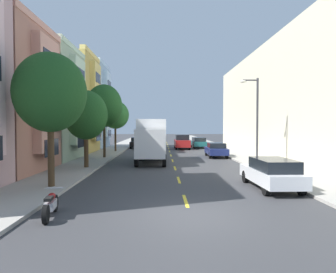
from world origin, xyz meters
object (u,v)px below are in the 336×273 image
(street_tree_second, at_px, (86,115))
(parked_wagon_teal, at_px, (199,142))
(parked_wagon_white, at_px, (272,173))
(parked_motorcycle, at_px, (51,205))
(parked_pickup_sky, at_px, (144,138))
(parked_sedan_navy, at_px, (216,150))
(parked_wagon_black, at_px, (137,142))
(delivery_box_truck, at_px, (152,139))
(street_tree_third, at_px, (104,106))
(moving_red_sedan, at_px, (182,142))
(street_tree_nearest, at_px, (50,93))
(street_lamp, at_px, (255,115))
(street_tree_farthest, at_px, (115,115))

(street_tree_second, bearing_deg, parked_wagon_teal, 63.59)
(parked_wagon_white, distance_m, parked_motorcycle, 10.28)
(parked_pickup_sky, bearing_deg, parked_sedan_navy, -72.70)
(parked_wagon_black, xyz_separation_m, parked_wagon_white, (8.81, -28.96, 0.00))
(delivery_box_truck, bearing_deg, street_tree_third, 147.18)
(parked_pickup_sky, bearing_deg, street_tree_second, -93.21)
(delivery_box_truck, height_order, moving_red_sedan, delivery_box_truck)
(street_tree_second, height_order, moving_red_sedan, street_tree_second)
(parked_wagon_black, height_order, parked_motorcycle, parked_wagon_black)
(street_tree_nearest, bearing_deg, parked_wagon_teal, 69.57)
(street_lamp, relative_size, parked_wagon_black, 1.37)
(parked_wagon_white, bearing_deg, parked_sedan_navy, 89.87)
(delivery_box_truck, height_order, parked_sedan_navy, delivery_box_truck)
(street_tree_farthest, distance_m, parked_wagon_white, 24.47)
(delivery_box_truck, bearing_deg, moving_red_sedan, 76.82)
(street_lamp, distance_m, delivery_box_truck, 8.80)
(street_tree_third, height_order, parked_wagon_black, street_tree_third)
(parked_motorcycle, bearing_deg, street_lamp, 49.21)
(street_tree_third, xyz_separation_m, parked_wagon_teal, (10.66, 14.31, -4.19))
(street_tree_nearest, relative_size, moving_red_sedan, 1.36)
(street_tree_farthest, xyz_separation_m, moving_red_sedan, (8.20, 5.24, -3.41))
(street_tree_second, distance_m, parked_pickup_sky, 36.86)
(parked_motorcycle, bearing_deg, parked_wagon_white, 26.63)
(street_tree_nearest, distance_m, street_tree_second, 7.20)
(delivery_box_truck, height_order, parked_wagon_teal, delivery_box_truck)
(parked_sedan_navy, bearing_deg, moving_red_sedan, 103.43)
(street_lamp, height_order, parked_sedan_navy, street_lamp)
(street_tree_third, xyz_separation_m, delivery_box_truck, (4.60, -2.97, -2.97))
(street_tree_third, height_order, parked_wagon_white, street_tree_third)
(street_lamp, height_order, parked_wagon_black, street_lamp)
(street_tree_farthest, bearing_deg, parked_wagon_white, -63.43)
(parked_pickup_sky, height_order, parked_wagon_teal, parked_pickup_sky)
(street_tree_farthest, xyz_separation_m, street_lamp, (12.34, -13.86, -0.48))
(parked_sedan_navy, bearing_deg, delivery_box_truck, -146.09)
(street_lamp, xyz_separation_m, parked_sedan_navy, (-1.48, 7.94, -3.17))
(street_lamp, bearing_deg, parked_wagon_black, 116.00)
(street_tree_farthest, height_order, parked_wagon_white, street_tree_farthest)
(street_lamp, bearing_deg, street_tree_second, -177.91)
(street_tree_second, relative_size, street_tree_third, 0.80)
(delivery_box_truck, bearing_deg, street_tree_nearest, -112.09)
(parked_sedan_navy, distance_m, parked_wagon_white, 15.74)
(street_tree_second, distance_m, street_tree_farthest, 14.32)
(parked_wagon_teal, height_order, moving_red_sedan, moving_red_sedan)
(street_tree_second, bearing_deg, street_tree_nearest, -90.00)
(parked_wagon_white, bearing_deg, parked_wagon_black, 106.92)
(street_tree_second, distance_m, parked_sedan_navy, 14.08)
(street_tree_third, xyz_separation_m, parked_sedan_navy, (10.86, 1.24, -4.24))
(parked_wagon_teal, bearing_deg, parked_wagon_black, 178.99)
(street_tree_nearest, relative_size, street_tree_farthest, 1.10)
(street_tree_second, bearing_deg, street_tree_third, 90.00)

